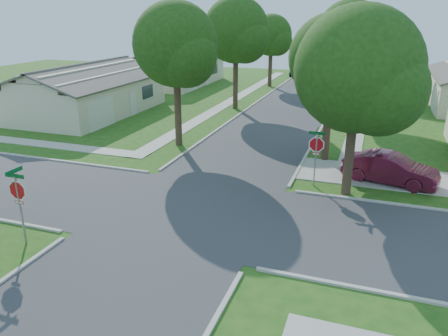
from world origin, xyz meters
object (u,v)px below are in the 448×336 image
object	(u,v)px
tree_e_mid	(350,38)
tree_w_near	(177,48)
tree_w_far	(272,37)
car_driveway	(390,169)
house_nw_far	(174,71)
car_curb_west	(298,71)
tree_w_mid	(237,33)
stop_sign_ne	(316,147)
tree_e_near	(333,62)
house_nw_near	(87,96)
tree_e_far	(359,34)
stop_sign_sw	(18,194)
car_curb_east	(331,98)
tree_ne_corner	(359,76)

from	to	relation	value
tree_e_mid	tree_w_near	bearing A→B (deg)	-128.08
tree_w_far	car_driveway	xyz separation A→B (m)	(12.91, -27.63, -4.75)
house_nw_far	tree_e_mid	bearing A→B (deg)	-27.91
car_curb_west	tree_w_far	bearing A→B (deg)	81.75
tree_w_near	car_curb_west	world-z (taller)	tree_w_near
tree_w_near	tree_w_mid	size ratio (longest dim) A/B	0.94
tree_e_mid	car_curb_west	xyz separation A→B (m)	(-7.96, 22.72, -5.64)
stop_sign_ne	tree_e_near	xyz separation A→B (m)	(0.05, 4.31, 3.61)
tree_e_near	house_nw_near	bearing A→B (deg)	163.89
tree_w_near	tree_e_far	bearing A→B (deg)	69.40
stop_sign_sw	house_nw_near	distance (m)	22.71
tree_e_far	tree_w_far	distance (m)	9.42
tree_e_far	car_curb_east	size ratio (longest dim) A/B	2.32
tree_w_mid	house_nw_far	world-z (taller)	tree_w_mid
tree_w_mid	car_driveway	world-z (taller)	tree_w_mid
tree_w_far	tree_e_near	bearing A→B (deg)	-69.39
tree_e_far	car_curb_east	distance (m)	10.09
stop_sign_sw	tree_e_mid	size ratio (longest dim) A/B	0.32
tree_w_near	house_nw_near	world-z (taller)	tree_w_near
tree_w_near	tree_w_far	size ratio (longest dim) A/B	1.12
tree_w_near	car_driveway	xyz separation A→B (m)	(12.90, -2.63, -5.36)
stop_sign_ne	car_curb_east	bearing A→B (deg)	94.11
tree_ne_corner	house_nw_near	distance (m)	25.15
house_nw_far	car_curb_east	xyz separation A→B (m)	(19.19, -6.40, -0.88)
tree_e_near	car_driveway	world-z (taller)	tree_e_near
stop_sign_sw	stop_sign_ne	xyz separation A→B (m)	(9.40, 9.40, 0.00)
house_nw_far	car_driveway	xyz separation A→B (m)	(24.25, -25.62, -0.76)
stop_sign_ne	tree_e_mid	size ratio (longest dim) A/B	0.32
tree_w_mid	tree_w_far	size ratio (longest dim) A/B	1.19
tree_e_mid	car_curb_east	distance (m)	7.41
tree_e_near	house_nw_near	distance (m)	21.98
tree_ne_corner	car_curb_east	world-z (taller)	tree_ne_corner
house_nw_near	car_curb_west	distance (m)	31.47
tree_w_near	house_nw_near	size ratio (longest dim) A/B	0.66
stop_sign_ne	tree_w_mid	size ratio (longest dim) A/B	0.31
tree_w_mid	car_driveway	size ratio (longest dim) A/B	2.07
tree_e_mid	house_nw_far	distance (m)	23.95
tree_e_mid	tree_w_mid	xyz separation A→B (m)	(-9.40, 0.00, 0.24)
tree_e_mid	stop_sign_ne	bearing A→B (deg)	-90.20
tree_e_far	car_curb_west	size ratio (longest dim) A/B	2.06
tree_w_far	stop_sign_sw	bearing A→B (deg)	-90.07
tree_w_far	tree_ne_corner	distance (m)	31.77
tree_w_near	car_driveway	world-z (taller)	tree_w_near
tree_e_far	tree_w_near	bearing A→B (deg)	-110.60
tree_e_mid	house_nw_near	xyz separation A→B (m)	(-20.75, -6.01, -4.74)
tree_e_mid	tree_w_far	size ratio (longest dim) A/B	1.15
stop_sign_sw	car_curb_west	bearing A→B (deg)	88.23
car_driveway	house_nw_far	bearing A→B (deg)	57.24
tree_e_far	tree_ne_corner	distance (m)	29.85
tree_e_mid	tree_e_near	bearing A→B (deg)	-90.03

